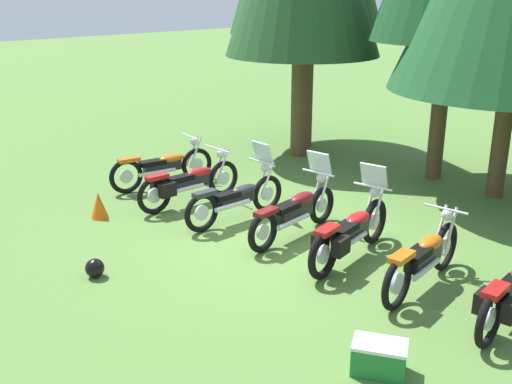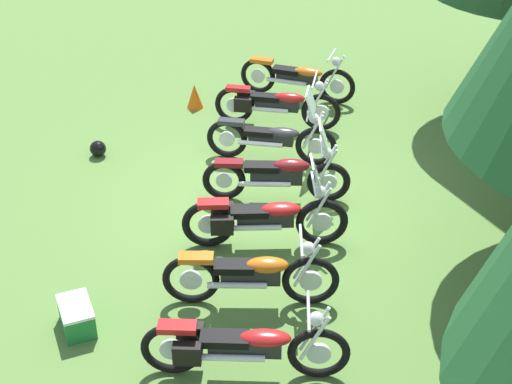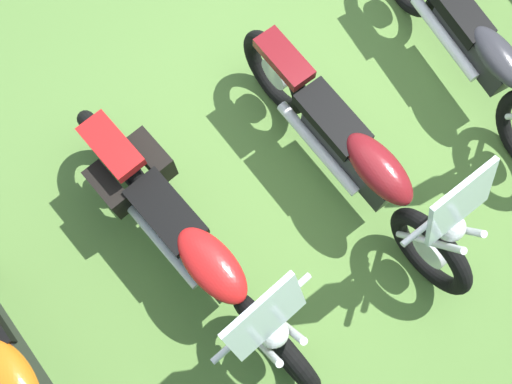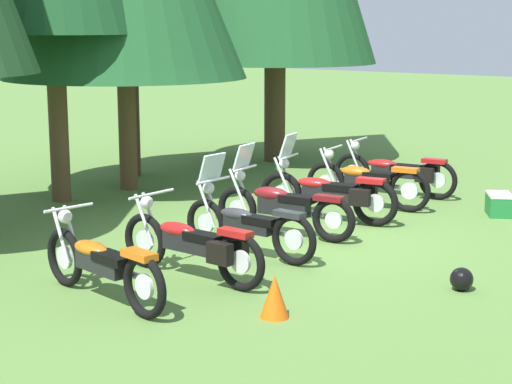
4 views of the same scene
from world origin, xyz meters
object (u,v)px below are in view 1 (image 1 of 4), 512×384
object	(u,v)px
motorcycle_2	(237,197)
traffic_cone	(99,205)
motorcycle_0	(163,166)
motorcycle_4	(350,231)
motorcycle_3	(296,210)
dropped_helmet	(95,268)
motorcycle_1	(188,183)
motorcycle_5	(424,257)
picnic_cooler	(379,358)

from	to	relation	value
motorcycle_2	traffic_cone	bearing A→B (deg)	135.25
motorcycle_0	motorcycle_4	xyz separation A→B (m)	(4.96, 0.08, 0.03)
motorcycle_3	traffic_cone	bearing A→B (deg)	116.78
motorcycle_4	dropped_helmet	distance (m)	3.85
motorcycle_0	traffic_cone	world-z (taller)	motorcycle_0
motorcycle_1	dropped_helmet	bearing A→B (deg)	-149.62
motorcycle_1	motorcycle_2	bearing A→B (deg)	-81.82
motorcycle_2	motorcycle_5	xyz separation A→B (m)	(3.69, 0.26, 0.01)
motorcycle_0	dropped_helmet	world-z (taller)	motorcycle_0
picnic_cooler	traffic_cone	distance (m)	6.32
motorcycle_1	motorcycle_4	world-z (taller)	motorcycle_4
motorcycle_0	motorcycle_1	size ratio (longest dim) A/B	0.99
motorcycle_4	picnic_cooler	xyz separation A→B (m)	(2.10, -2.02, -0.29)
motorcycle_2	motorcycle_5	size ratio (longest dim) A/B	0.98
motorcycle_1	motorcycle_4	size ratio (longest dim) A/B	0.99
motorcycle_1	motorcycle_3	size ratio (longest dim) A/B	1.01
motorcycle_5	traffic_cone	distance (m)	5.86
motorcycle_4	traffic_cone	size ratio (longest dim) A/B	4.89
motorcycle_1	motorcycle_2	world-z (taller)	motorcycle_2
motorcycle_0	motorcycle_1	distance (m)	1.30
picnic_cooler	traffic_cone	size ratio (longest dim) A/B	1.46
motorcycle_1	motorcycle_2	distance (m)	1.28
picnic_cooler	motorcycle_4	bearing A→B (deg)	136.15
motorcycle_5	traffic_cone	bearing A→B (deg)	101.86
motorcycle_2	traffic_cone	size ratio (longest dim) A/B	4.63
motorcycle_0	motorcycle_3	size ratio (longest dim) A/B	1.01
motorcycle_1	motorcycle_4	distance (m)	3.71
motorcycle_3	dropped_helmet	distance (m)	3.39
motorcycle_3	motorcycle_5	world-z (taller)	motorcycle_3
motorcycle_3	motorcycle_4	size ratio (longest dim) A/B	0.98
motorcycle_0	motorcycle_5	bearing A→B (deg)	-79.68
motorcycle_3	motorcycle_1	bearing A→B (deg)	92.06
motorcycle_0	motorcycle_2	bearing A→B (deg)	-83.70
motorcycle_0	dropped_helmet	bearing A→B (deg)	-128.50
traffic_cone	motorcycle_4	bearing A→B (deg)	25.21
motorcycle_1	dropped_helmet	xyz separation A→B (m)	(1.59, -2.85, -0.31)
motorcycle_4	picnic_cooler	bearing A→B (deg)	-144.99
dropped_helmet	motorcycle_0	bearing A→B (deg)	132.39
motorcycle_5	dropped_helmet	bearing A→B (deg)	125.46
motorcycle_0	motorcycle_3	distance (m)	3.74
picnic_cooler	motorcycle_0	bearing A→B (deg)	164.66
motorcycle_5	motorcycle_4	bearing A→B (deg)	83.80
motorcycle_0	motorcycle_4	world-z (taller)	motorcycle_4
motorcycle_5	picnic_cooler	size ratio (longest dim) A/B	3.22
motorcycle_3	motorcycle_5	bearing A→B (deg)	-97.55
motorcycle_2	motorcycle_4	distance (m)	2.43
motorcycle_4	picnic_cooler	world-z (taller)	motorcycle_4
motorcycle_2	traffic_cone	world-z (taller)	motorcycle_2
motorcycle_2	dropped_helmet	xyz separation A→B (m)	(0.31, -3.00, -0.31)
picnic_cooler	traffic_cone	xyz separation A→B (m)	(-6.32, 0.03, 0.06)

